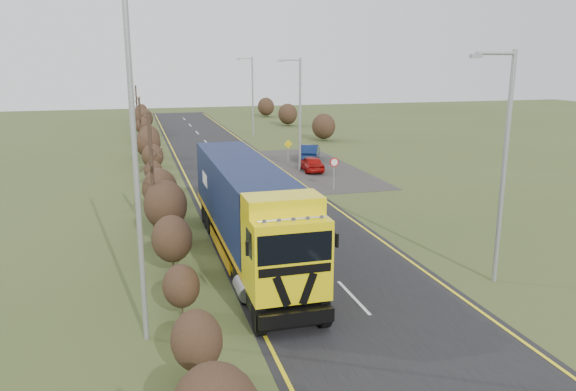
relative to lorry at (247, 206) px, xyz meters
The scene contains 14 objects.
ground 3.77m from the lorry, 18.44° to the right, with size 160.00×160.00×0.00m, color #3B491F.
road 9.77m from the lorry, 72.84° to the left, with size 8.00×120.00×0.02m, color black.
layby 21.34m from the lorry, 64.00° to the left, with size 6.00×18.00×0.02m, color #312E2B.
lane_markings 9.48m from the lorry, 72.27° to the left, with size 7.52×116.00×0.01m.
hedgerow 7.69m from the lorry, 114.66° to the left, with size 2.24×102.04×6.05m.
lorry is the anchor object (origin of this frame).
car_red_hatchback 19.65m from the lorry, 64.25° to the left, with size 1.40×3.48×1.18m, color #960A07.
car_blue_sedan 24.39m from the lorry, 66.08° to the left, with size 1.41×4.05×1.34m, color #0A183B.
streetlight_near 10.10m from the lorry, 30.04° to the right, with size 1.84×0.18×8.62m.
streetlight_mid 19.88m from the lorry, 67.21° to the left, with size 1.79×0.18×8.40m.
streetlight_far 40.14m from the lorry, 77.75° to the left, with size 1.82×0.18×8.53m.
left_pole 8.03m from the lorry, 126.05° to the right, with size 0.16×0.16×10.53m, color gray.
speed_sign 13.78m from the lorry, 54.64° to the left, with size 0.59×0.10×2.14m.
warning_board 22.98m from the lorry, 70.19° to the left, with size 0.73×0.11×1.92m.
Camera 1 is at (-7.22, -21.28, 8.28)m, focal length 35.00 mm.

